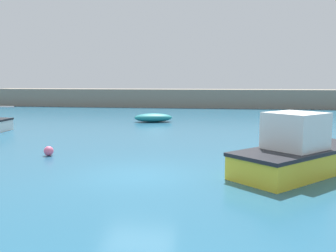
% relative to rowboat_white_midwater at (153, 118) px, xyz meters
% --- Properties ---
extents(ground_plane, '(120.00, 120.00, 0.20)m').
position_rel_rowboat_white_midwater_xyz_m(ground_plane, '(2.52, -16.19, -0.43)').
color(ground_plane, '#235B7A').
extents(harbor_breakwater, '(51.58, 3.93, 2.14)m').
position_rel_rowboat_white_midwater_xyz_m(harbor_breakwater, '(2.52, 16.73, 0.74)').
color(harbor_breakwater, gray).
rests_on(harbor_breakwater, ground_plane).
extents(rowboat_white_midwater, '(3.18, 2.07, 0.66)m').
position_rel_rowboat_white_midwater_xyz_m(rowboat_white_midwater, '(0.00, 0.00, 0.00)').
color(rowboat_white_midwater, teal).
rests_on(rowboat_white_midwater, ground_plane).
extents(motorboat_grey_hull, '(5.37, 5.48, 2.14)m').
position_rel_rowboat_white_midwater_xyz_m(motorboat_grey_hull, '(8.01, -15.08, 0.40)').
color(motorboat_grey_hull, yellow).
rests_on(motorboat_grey_hull, ground_plane).
extents(mooring_buoy_orange, '(0.44, 0.44, 0.44)m').
position_rel_rowboat_white_midwater_xyz_m(mooring_buoy_orange, '(9.53, 1.69, -0.11)').
color(mooring_buoy_orange, orange).
rests_on(mooring_buoy_orange, ground_plane).
extents(mooring_buoy_white, '(0.38, 0.38, 0.38)m').
position_rel_rowboat_white_midwater_xyz_m(mooring_buoy_white, '(9.99, -1.75, -0.14)').
color(mooring_buoy_white, white).
rests_on(mooring_buoy_white, ground_plane).
extents(mooring_buoy_pink, '(0.41, 0.41, 0.41)m').
position_rel_rowboat_white_midwater_xyz_m(mooring_buoy_pink, '(-2.01, -13.50, -0.13)').
color(mooring_buoy_pink, '#EA668C').
rests_on(mooring_buoy_pink, ground_plane).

